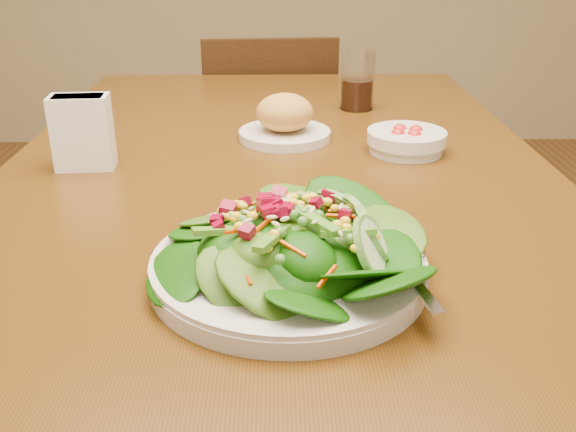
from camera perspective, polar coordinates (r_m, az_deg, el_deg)
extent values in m
cube|color=#4B2B0B|center=(1.07, -0.92, 3.72)|extent=(0.90, 1.40, 0.04)
cylinder|color=black|center=(1.85, -13.13, -0.40)|extent=(0.07, 0.07, 0.71)
cylinder|color=black|center=(1.85, 11.26, -0.21)|extent=(0.07, 0.07, 0.71)
cube|color=black|center=(2.05, -1.81, 3.99)|extent=(0.41, 0.41, 0.04)
cylinder|color=black|center=(2.30, 2.10, 0.70)|extent=(0.04, 0.04, 0.38)
cylinder|color=black|center=(2.28, -6.18, 0.38)|extent=(0.04, 0.04, 0.38)
cylinder|color=black|center=(2.00, 3.33, -3.07)|extent=(0.04, 0.04, 0.38)
cylinder|color=black|center=(1.98, -6.20, -3.48)|extent=(0.04, 0.04, 0.38)
cube|color=black|center=(1.81, -1.51, 8.83)|extent=(0.37, 0.06, 0.42)
cylinder|color=silver|center=(0.71, 0.03, -4.75)|extent=(0.31, 0.31, 0.02)
ellipsoid|color=black|center=(0.70, 0.03, -2.40)|extent=(0.21, 0.21, 0.05)
cube|color=silver|center=(0.69, 10.92, -4.77)|extent=(0.05, 0.18, 0.01)
cylinder|color=silver|center=(1.18, -0.29, 7.24)|extent=(0.17, 0.17, 0.02)
ellipsoid|color=gold|center=(1.17, -0.30, 9.22)|extent=(0.10, 0.10, 0.07)
cylinder|color=silver|center=(1.13, 10.47, 6.55)|extent=(0.14, 0.14, 0.04)
sphere|color=red|center=(1.14, 11.28, 7.23)|extent=(0.03, 0.03, 0.03)
sphere|color=red|center=(1.14, 9.90, 7.37)|extent=(0.03, 0.03, 0.03)
sphere|color=red|center=(1.11, 9.74, 6.98)|extent=(0.03, 0.03, 0.03)
sphere|color=red|center=(1.11, 11.15, 6.84)|extent=(0.03, 0.03, 0.03)
cylinder|color=silver|center=(1.39, 6.19, 11.97)|extent=(0.07, 0.07, 0.13)
cylinder|color=black|center=(1.40, 6.13, 10.71)|extent=(0.06, 0.06, 0.06)
cube|color=white|center=(1.07, -17.80, 7.08)|extent=(0.09, 0.06, 0.12)
cube|color=white|center=(1.07, -17.87, 7.54)|extent=(0.08, 0.05, 0.10)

